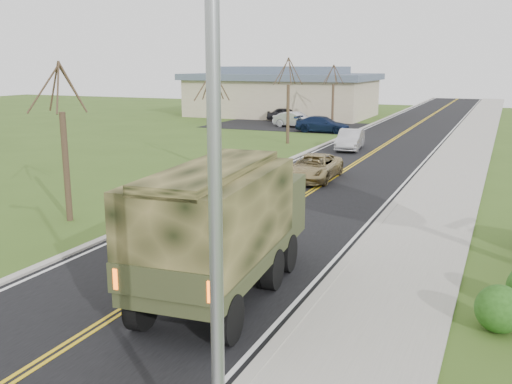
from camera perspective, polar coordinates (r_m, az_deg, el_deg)
The scene contains 16 objects.
road at distance 47.78m, azimuth 13.67°, elevation 5.19°, with size 8.00×120.00×0.01m, color black.
curb_right at distance 47.23m, azimuth 18.64°, elevation 4.86°, with size 0.30×120.00×0.12m, color #9E998E.
sidewalk_right at distance 47.11m, azimuth 20.76°, elevation 4.68°, with size 3.20×120.00×0.10m, color #9E998E.
curb_left at distance 48.67m, azimuth 8.85°, elevation 5.58°, with size 0.30×120.00×0.10m, color #9E998E.
street_light at distance 7.21m, azimuth -4.82°, elevation 0.41°, with size 1.65×0.22×8.00m.
bare_tree_a at distance 22.87m, azimuth -18.55°, elevation 3.66°, with size 1.93×2.26×6.08m.
bare_tree_b at distance 32.69m, azimuth -4.27°, elevation 6.55°, with size 1.83×2.14×5.73m.
bare_tree_c at distance 43.57m, azimuth 3.22°, elevation 8.49°, with size 2.04×2.39×6.42m.
bare_tree_d at distance 54.96m, azimuth 7.69°, elevation 9.04°, with size 1.88×2.20×5.91m.
commercial_building at distance 67.27m, azimuth 2.65°, elevation 9.90°, with size 25.50×21.50×5.65m.
military_truck at distance 14.61m, azimuth -3.27°, elevation -2.83°, with size 3.11×7.37×3.58m.
suv_champagne at distance 30.00m, azimuth 5.78°, elevation 2.48°, with size 2.21×4.80×1.33m, color tan.
sedan_silver at distance 40.94m, azimuth 9.39°, elevation 5.18°, with size 1.53×4.38×1.44m, color silver.
lot_car_dark at distance 60.80m, azimuth 3.15°, elevation 7.75°, with size 1.73×4.30×1.47m, color black.
lot_car_silver at distance 55.08m, azimuth 4.00°, elevation 7.23°, with size 1.55×4.45×1.47m, color silver.
lot_car_navy at distance 51.20m, azimuth 6.70°, elevation 6.73°, with size 1.99×4.89×1.42m, color #101C3A.
Camera 1 is at (8.29, -6.68, 5.96)m, focal length 40.00 mm.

